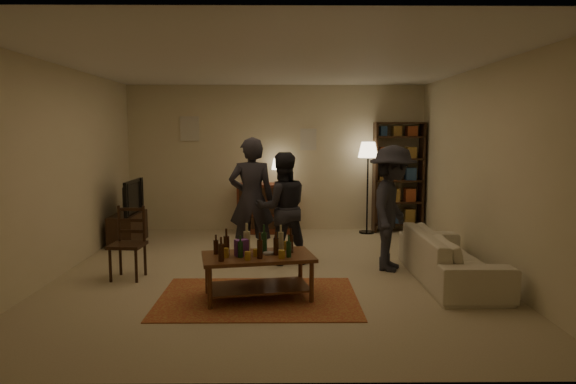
{
  "coord_description": "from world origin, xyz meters",
  "views": [
    {
      "loc": [
        0.12,
        -6.6,
        1.85
      ],
      "look_at": [
        0.19,
        0.1,
        1.06
      ],
      "focal_mm": 32.0,
      "sensor_mm": 36.0,
      "label": 1
    }
  ],
  "objects_px": {
    "tv_stand": "(128,220)",
    "dresser": "(266,207)",
    "dining_chair": "(129,240)",
    "person_right": "(282,208)",
    "coffee_table": "(257,261)",
    "floor_lamp": "(368,156)",
    "sofa": "(450,257)",
    "person_by_sofa": "(392,208)",
    "person_left": "(252,199)",
    "bookshelf": "(398,176)"
  },
  "relations": [
    {
      "from": "dining_chair",
      "to": "tv_stand",
      "type": "distance_m",
      "value": 2.1
    },
    {
      "from": "dresser",
      "to": "bookshelf",
      "type": "relative_size",
      "value": 0.67
    },
    {
      "from": "floor_lamp",
      "to": "person_by_sofa",
      "type": "bearing_deg",
      "value": -91.91
    },
    {
      "from": "floor_lamp",
      "to": "person_right",
      "type": "relative_size",
      "value": 1.06
    },
    {
      "from": "dining_chair",
      "to": "person_right",
      "type": "bearing_deg",
      "value": 23.78
    },
    {
      "from": "bookshelf",
      "to": "person_by_sofa",
      "type": "xyz_separation_m",
      "value": [
        -0.67,
        -2.65,
        -0.2
      ]
    },
    {
      "from": "tv_stand",
      "to": "sofa",
      "type": "xyz_separation_m",
      "value": [
        4.64,
        -2.2,
        -0.08
      ]
    },
    {
      "from": "dresser",
      "to": "bookshelf",
      "type": "xyz_separation_m",
      "value": [
        2.44,
        0.07,
        0.56
      ]
    },
    {
      "from": "dresser",
      "to": "sofa",
      "type": "bearing_deg",
      "value": -52.46
    },
    {
      "from": "sofa",
      "to": "bookshelf",
      "type": "bearing_deg",
      "value": -0.82
    },
    {
      "from": "floor_lamp",
      "to": "person_left",
      "type": "xyz_separation_m",
      "value": [
        -1.98,
        -1.96,
        -0.52
      ]
    },
    {
      "from": "person_left",
      "to": "sofa",
      "type": "bearing_deg",
      "value": 154.24
    },
    {
      "from": "person_right",
      "to": "person_by_sofa",
      "type": "xyz_separation_m",
      "value": [
        1.46,
        -0.36,
        0.05
      ]
    },
    {
      "from": "person_right",
      "to": "person_by_sofa",
      "type": "distance_m",
      "value": 1.51
    },
    {
      "from": "tv_stand",
      "to": "person_by_sofa",
      "type": "relative_size",
      "value": 0.63
    },
    {
      "from": "coffee_table",
      "to": "tv_stand",
      "type": "distance_m",
      "value": 3.66
    },
    {
      "from": "coffee_table",
      "to": "sofa",
      "type": "distance_m",
      "value": 2.45
    },
    {
      "from": "bookshelf",
      "to": "sofa",
      "type": "relative_size",
      "value": 0.97
    },
    {
      "from": "coffee_table",
      "to": "person_by_sofa",
      "type": "xyz_separation_m",
      "value": [
        1.74,
        1.18,
        0.41
      ]
    },
    {
      "from": "coffee_table",
      "to": "floor_lamp",
      "type": "distance_m",
      "value": 4.22
    },
    {
      "from": "coffee_table",
      "to": "sofa",
      "type": "xyz_separation_m",
      "value": [
        2.36,
        0.66,
        -0.13
      ]
    },
    {
      "from": "tv_stand",
      "to": "floor_lamp",
      "type": "xyz_separation_m",
      "value": [
        4.11,
        0.82,
        1.02
      ]
    },
    {
      "from": "dining_chair",
      "to": "person_by_sofa",
      "type": "bearing_deg",
      "value": 9.66
    },
    {
      "from": "dining_chair",
      "to": "coffee_table",
      "type": "bearing_deg",
      "value": -22.99
    },
    {
      "from": "tv_stand",
      "to": "dresser",
      "type": "bearing_deg",
      "value": 22.07
    },
    {
      "from": "bookshelf",
      "to": "dresser",
      "type": "bearing_deg",
      "value": -178.43
    },
    {
      "from": "dresser",
      "to": "floor_lamp",
      "type": "height_order",
      "value": "floor_lamp"
    },
    {
      "from": "dining_chair",
      "to": "dresser",
      "type": "distance_m",
      "value": 3.35
    },
    {
      "from": "person_left",
      "to": "person_by_sofa",
      "type": "bearing_deg",
      "value": 161.35
    },
    {
      "from": "person_right",
      "to": "dining_chair",
      "type": "bearing_deg",
      "value": 7.02
    },
    {
      "from": "dresser",
      "to": "person_left",
      "type": "distance_m",
      "value": 2.1
    },
    {
      "from": "dresser",
      "to": "bookshelf",
      "type": "distance_m",
      "value": 2.5
    },
    {
      "from": "bookshelf",
      "to": "person_by_sofa",
      "type": "bearing_deg",
      "value": -104.15
    },
    {
      "from": "coffee_table",
      "to": "person_left",
      "type": "distance_m",
      "value": 1.78
    },
    {
      "from": "dresser",
      "to": "sofa",
      "type": "xyz_separation_m",
      "value": [
        2.39,
        -3.11,
        -0.17
      ]
    },
    {
      "from": "tv_stand",
      "to": "person_right",
      "type": "relative_size",
      "value": 0.67
    },
    {
      "from": "dining_chair",
      "to": "floor_lamp",
      "type": "xyz_separation_m",
      "value": [
        3.49,
        2.83,
        0.92
      ]
    },
    {
      "from": "dresser",
      "to": "person_right",
      "type": "relative_size",
      "value": 0.87
    },
    {
      "from": "tv_stand",
      "to": "sofa",
      "type": "relative_size",
      "value": 0.51
    },
    {
      "from": "person_left",
      "to": "person_by_sofa",
      "type": "distance_m",
      "value": 1.97
    },
    {
      "from": "coffee_table",
      "to": "tv_stand",
      "type": "relative_size",
      "value": 1.24
    },
    {
      "from": "floor_lamp",
      "to": "sofa",
      "type": "height_order",
      "value": "floor_lamp"
    },
    {
      "from": "coffee_table",
      "to": "dining_chair",
      "type": "bearing_deg",
      "value": 152.98
    },
    {
      "from": "tv_stand",
      "to": "bookshelf",
      "type": "relative_size",
      "value": 0.52
    },
    {
      "from": "tv_stand",
      "to": "dresser",
      "type": "relative_size",
      "value": 0.78
    },
    {
      "from": "person_left",
      "to": "tv_stand",
      "type": "bearing_deg",
      "value": -31.27
    },
    {
      "from": "floor_lamp",
      "to": "person_right",
      "type": "distance_m",
      "value": 2.71
    },
    {
      "from": "person_left",
      "to": "person_by_sofa",
      "type": "height_order",
      "value": "person_left"
    },
    {
      "from": "bookshelf",
      "to": "person_by_sofa",
      "type": "relative_size",
      "value": 1.2
    },
    {
      "from": "dining_chair",
      "to": "tv_stand",
      "type": "height_order",
      "value": "tv_stand"
    }
  ]
}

